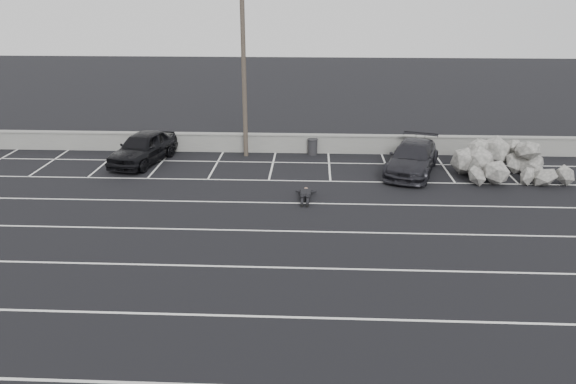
{
  "coord_description": "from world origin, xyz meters",
  "views": [
    {
      "loc": [
        3.15,
        -16.79,
        8.88
      ],
      "look_at": [
        2.14,
        4.67,
        1.0
      ],
      "focal_mm": 35.0,
      "sensor_mm": 36.0,
      "label": 1
    }
  ],
  "objects_px": {
    "car_left": "(143,148)",
    "person": "(306,191)",
    "trash_bin": "(313,147)",
    "car_right": "(412,158)",
    "riprap_pile": "(500,164)",
    "utility_pole": "(244,70)"
  },
  "relations": [
    {
      "from": "car_right",
      "to": "riprap_pile",
      "type": "bearing_deg",
      "value": 14.46
    },
    {
      "from": "riprap_pile",
      "to": "person",
      "type": "xyz_separation_m",
      "value": [
        -9.6,
        -3.47,
        -0.35
      ]
    },
    {
      "from": "person",
      "to": "utility_pole",
      "type": "bearing_deg",
      "value": 119.49
    },
    {
      "from": "person",
      "to": "trash_bin",
      "type": "bearing_deg",
      "value": 88.84
    },
    {
      "from": "trash_bin",
      "to": "riprap_pile",
      "type": "distance_m",
      "value": 9.9
    },
    {
      "from": "person",
      "to": "car_left",
      "type": "bearing_deg",
      "value": 152.42
    },
    {
      "from": "car_right",
      "to": "utility_pole",
      "type": "height_order",
      "value": "utility_pole"
    },
    {
      "from": "car_left",
      "to": "utility_pole",
      "type": "height_order",
      "value": "utility_pole"
    },
    {
      "from": "car_right",
      "to": "utility_pole",
      "type": "distance_m",
      "value": 9.95
    },
    {
      "from": "car_left",
      "to": "trash_bin",
      "type": "height_order",
      "value": "car_left"
    },
    {
      "from": "utility_pole",
      "to": "trash_bin",
      "type": "distance_m",
      "value": 5.67
    },
    {
      "from": "trash_bin",
      "to": "person",
      "type": "distance_m",
      "value": 6.78
    },
    {
      "from": "car_left",
      "to": "car_right",
      "type": "height_order",
      "value": "car_left"
    },
    {
      "from": "riprap_pile",
      "to": "utility_pole",
      "type": "bearing_deg",
      "value": 167.44
    },
    {
      "from": "utility_pole",
      "to": "person",
      "type": "distance_m",
      "value": 8.51
    },
    {
      "from": "car_left",
      "to": "trash_bin",
      "type": "xyz_separation_m",
      "value": [
        9.02,
        1.98,
        -0.38
      ]
    },
    {
      "from": "riprap_pile",
      "to": "person",
      "type": "bearing_deg",
      "value": -160.14
    },
    {
      "from": "riprap_pile",
      "to": "car_right",
      "type": "bearing_deg",
      "value": 176.12
    },
    {
      "from": "trash_bin",
      "to": "riprap_pile",
      "type": "relative_size",
      "value": 0.15
    },
    {
      "from": "car_left",
      "to": "person",
      "type": "bearing_deg",
      "value": -14.96
    },
    {
      "from": "car_right",
      "to": "trash_bin",
      "type": "distance_m",
      "value": 5.88
    },
    {
      "from": "car_left",
      "to": "person",
      "type": "height_order",
      "value": "car_left"
    }
  ]
}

